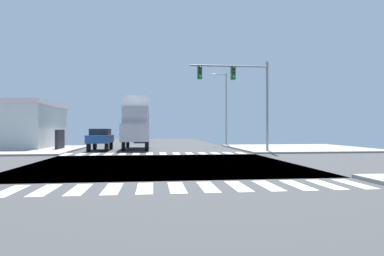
{
  "coord_description": "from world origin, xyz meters",
  "views": [
    {
      "loc": [
        -0.5,
        -17.81,
        1.86
      ],
      "look_at": [
        2.14,
        4.64,
        1.92
      ],
      "focal_mm": 31.09,
      "sensor_mm": 36.0,
      "label": 1
    }
  ],
  "objects": [
    {
      "name": "box_truck_queued_1",
      "position": [
        -2.0,
        13.19,
        2.56
      ],
      "size": [
        2.4,
        7.2,
        4.85
      ],
      "rotation": [
        0.0,
        0.0,
        3.14
      ],
      "color": "black",
      "rests_on": "ground"
    },
    {
      "name": "ground",
      "position": [
        0.0,
        0.0,
        -0.03
      ],
      "size": [
        90.0,
        90.0,
        0.05
      ],
      "color": "#37383A"
    },
    {
      "name": "crosswalk_near",
      "position": [
        -0.25,
        -7.3,
        0.0
      ],
      "size": [
        13.5,
        2.0,
        0.01
      ],
      "color": "white",
      "rests_on": "ground"
    },
    {
      "name": "suv_nearside_1",
      "position": [
        -2.0,
        28.55,
        1.39
      ],
      "size": [
        1.96,
        4.6,
        2.34
      ],
      "rotation": [
        0.0,
        0.0,
        3.14
      ],
      "color": "black",
      "rests_on": "ground"
    },
    {
      "name": "sidewalk_corner_nw",
      "position": [
        -13.0,
        12.0,
        0.07
      ],
      "size": [
        12.0,
        12.0,
        0.14
      ],
      "color": "gray",
      "rests_on": "ground"
    },
    {
      "name": "traffic_signal_mast",
      "position": [
        6.18,
        7.54,
        5.27
      ],
      "size": [
        6.24,
        0.55,
        7.17
      ],
      "color": "gray",
      "rests_on": "ground"
    },
    {
      "name": "sedan_farside_1",
      "position": [
        -5.0,
        11.54,
        1.12
      ],
      "size": [
        1.8,
        4.3,
        1.88
      ],
      "rotation": [
        0.0,
        0.0,
        3.14
      ],
      "color": "black",
      "rests_on": "ground"
    },
    {
      "name": "crosswalk_far",
      "position": [
        -0.25,
        7.3,
        0.0
      ],
      "size": [
        13.5,
        2.0,
        0.01
      ],
      "color": "white",
      "rests_on": "ground"
    },
    {
      "name": "street_lamp",
      "position": [
        7.43,
        18.7,
        4.84
      ],
      "size": [
        1.78,
        0.32,
        8.1
      ],
      "color": "gray",
      "rests_on": "ground"
    },
    {
      "name": "sidewalk_corner_ne",
      "position": [
        13.0,
        12.0,
        0.07
      ],
      "size": [
        12.0,
        12.0,
        0.14
      ],
      "color": "gray",
      "rests_on": "ground"
    }
  ]
}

